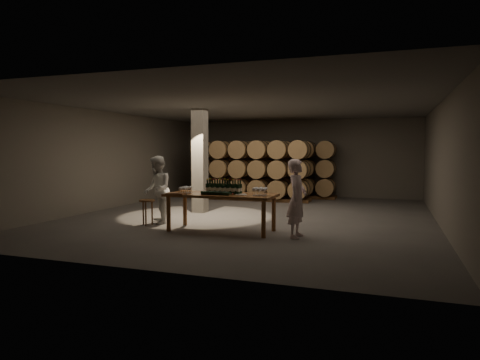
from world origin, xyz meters
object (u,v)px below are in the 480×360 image
(stool, at_px, (147,204))
(person_man, at_px, (297,198))
(tasting_table, at_px, (221,198))
(person_woman, at_px, (157,190))
(bottle_cluster, at_px, (224,188))
(notebook_near, at_px, (179,194))
(plate, at_px, (241,194))

(stool, bearing_deg, person_man, -3.38)
(tasting_table, bearing_deg, person_woman, 167.90)
(bottle_cluster, bearing_deg, notebook_near, -155.10)
(notebook_near, xyz_separation_m, person_woman, (-1.09, 0.85, -0.02))
(tasting_table, height_order, person_man, person_man)
(notebook_near, height_order, person_woman, person_woman)
(person_man, bearing_deg, plate, 93.09)
(tasting_table, height_order, person_woman, person_woman)
(stool, height_order, person_woman, person_woman)
(stool, relative_size, person_man, 0.38)
(person_woman, bearing_deg, tasting_table, 43.71)
(person_woman, bearing_deg, stool, -57.51)
(notebook_near, xyz_separation_m, person_man, (2.75, 0.31, -0.05))
(bottle_cluster, distance_m, notebook_near, 1.06)
(bottle_cluster, relative_size, notebook_near, 3.35)
(stool, distance_m, person_man, 3.99)
(bottle_cluster, height_order, person_woman, person_woman)
(plate, distance_m, notebook_near, 1.47)
(stool, xyz_separation_m, person_man, (3.97, -0.23, 0.33))
(bottle_cluster, height_order, person_man, person_man)
(tasting_table, relative_size, plate, 9.96)
(bottle_cluster, height_order, plate, bottle_cluster)
(tasting_table, bearing_deg, bottle_cluster, 17.31)
(tasting_table, bearing_deg, stool, 176.66)
(person_man, bearing_deg, bottle_cluster, 90.64)
(person_man, bearing_deg, notebook_near, 101.27)
(tasting_table, xyz_separation_m, bottle_cluster, (0.06, 0.02, 0.23))
(notebook_near, bearing_deg, person_woman, 140.82)
(tasting_table, height_order, stool, tasting_table)
(tasting_table, distance_m, person_man, 1.86)
(notebook_near, relative_size, person_woman, 0.15)
(notebook_near, bearing_deg, bottle_cluster, 23.68)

